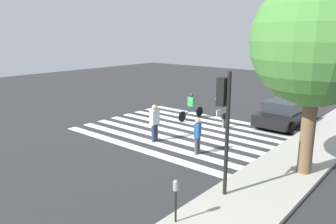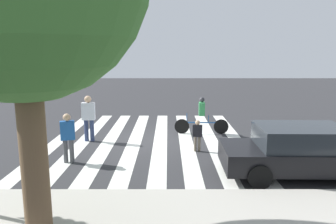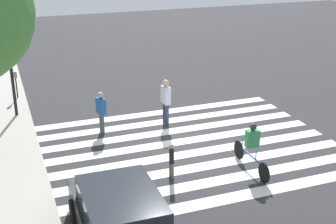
% 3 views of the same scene
% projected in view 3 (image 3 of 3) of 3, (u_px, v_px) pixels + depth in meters
% --- Properties ---
extents(ground_plane, '(60.00, 60.00, 0.00)m').
position_uv_depth(ground_plane, '(191.00, 147.00, 16.41)').
color(ground_plane, '#2D2D30').
extents(sidewalk_curb, '(36.00, 2.50, 0.14)m').
position_uv_depth(sidewalk_curb, '(4.00, 175.00, 14.33)').
color(sidewalk_curb, '#ADA89E').
rests_on(sidewalk_curb, ground_plane).
extents(crosswalk_stripes, '(7.60, 10.00, 0.01)m').
position_uv_depth(crosswalk_stripes, '(191.00, 146.00, 16.41)').
color(crosswalk_stripes, silver).
rests_on(crosswalk_stripes, ground_plane).
extents(traffic_light, '(0.60, 0.50, 3.99)m').
position_uv_depth(traffic_light, '(12.00, 50.00, 17.99)').
color(traffic_light, black).
rests_on(traffic_light, ground_plane).
extents(parking_meter, '(0.15, 0.15, 1.35)m').
position_uv_depth(parking_meter, '(16.00, 79.00, 20.57)').
color(parking_meter, black).
rests_on(parking_meter, ground_plane).
extents(pedestrian_adult_tall_backpack, '(0.48, 0.33, 1.59)m').
position_uv_depth(pedestrian_adult_tall_backpack, '(101.00, 110.00, 17.27)').
color(pedestrian_adult_tall_backpack, '#4C4C51').
rests_on(pedestrian_adult_tall_backpack, ground_plane).
extents(pedestrian_adult_yellow_jacket, '(0.34, 0.24, 1.13)m').
position_uv_depth(pedestrian_adult_yellow_jacket, '(172.00, 159.00, 14.10)').
color(pedestrian_adult_yellow_jacket, '#6B6051').
rests_on(pedestrian_adult_yellow_jacket, ground_plane).
extents(pedestrian_child_with_backpack, '(0.51, 0.27, 1.80)m').
position_uv_depth(pedestrian_child_with_backpack, '(166.00, 99.00, 18.01)').
color(pedestrian_child_with_backpack, navy).
rests_on(pedestrian_child_with_backpack, ground_plane).
extents(cyclist_far_lane, '(2.31, 0.41, 1.59)m').
position_uv_depth(cyclist_far_lane, '(252.00, 145.00, 14.49)').
color(cyclist_far_lane, black).
rests_on(cyclist_far_lane, ground_plane).
extents(car_parked_silver_sedan, '(4.39, 2.09, 1.44)m').
position_uv_depth(car_parked_silver_sedan, '(122.00, 219.00, 10.95)').
color(car_parked_silver_sedan, black).
rests_on(car_parked_silver_sedan, ground_plane).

